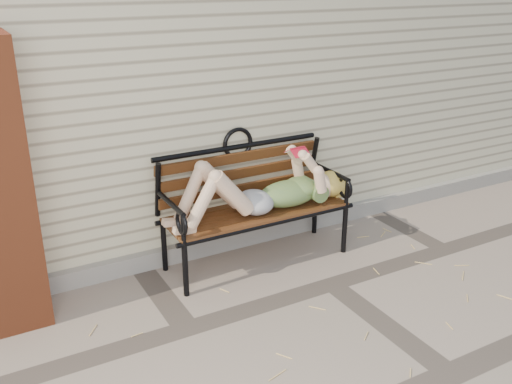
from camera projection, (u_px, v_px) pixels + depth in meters
ground at (332, 284)px, 4.57m from camera, size 80.00×80.00×0.00m
house_wall at (181, 50)px, 6.47m from camera, size 8.00×4.00×3.00m
foundation_strip at (271, 231)px, 5.33m from camera, size 8.00×0.10×0.15m
garden_bench at (251, 190)px, 4.80m from camera, size 1.71×0.68×1.11m
reading_woman at (260, 190)px, 4.69m from camera, size 1.62×0.37×0.51m
straw_scatter at (286, 302)px, 4.31m from camera, size 2.98×1.64×0.01m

